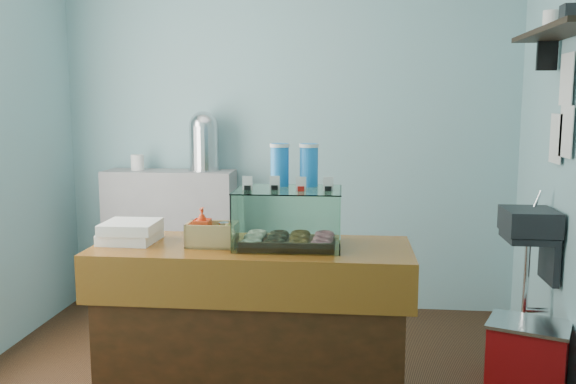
# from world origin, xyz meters

# --- Properties ---
(room_shell) EXTENTS (3.54, 3.04, 2.82)m
(room_shell) POSITION_xyz_m (0.03, 0.01, 1.71)
(room_shell) COLOR #83B7BF
(room_shell) RESTS_ON ground
(counter) EXTENTS (1.60, 0.60, 0.90)m
(counter) POSITION_xyz_m (0.00, -0.25, 0.46)
(counter) COLOR #471F0D
(counter) RESTS_ON ground
(back_shelf) EXTENTS (1.00, 0.32, 1.10)m
(back_shelf) POSITION_xyz_m (-0.90, 1.32, 0.55)
(back_shelf) COLOR gray
(back_shelf) RESTS_ON ground
(display_case) EXTENTS (0.53, 0.39, 0.51)m
(display_case) POSITION_xyz_m (0.19, -0.21, 1.07)
(display_case) COLOR #361A10
(display_case) RESTS_ON counter
(condiment_crate) EXTENTS (0.25, 0.15, 0.20)m
(condiment_crate) POSITION_xyz_m (-0.21, -0.29, 0.97)
(condiment_crate) COLOR tan
(condiment_crate) RESTS_ON counter
(pastry_boxes) EXTENTS (0.29, 0.29, 0.11)m
(pastry_boxes) POSITION_xyz_m (-0.64, -0.24, 0.95)
(pastry_boxes) COLOR white
(pastry_boxes) RESTS_ON counter
(coffee_urn) EXTENTS (0.25, 0.25, 0.45)m
(coffee_urn) POSITION_xyz_m (-0.62, 1.33, 1.34)
(coffee_urn) COLOR silver
(coffee_urn) RESTS_ON back_shelf
(red_cooler) EXTENTS (0.53, 0.47, 0.38)m
(red_cooler) POSITION_xyz_m (1.51, 0.20, 0.19)
(red_cooler) COLOR #AB0D0F
(red_cooler) RESTS_ON ground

